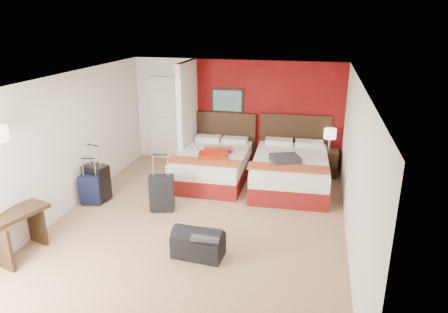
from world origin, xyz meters
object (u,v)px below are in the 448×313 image
(bed_left, at_px, (213,166))
(red_suitcase_open, at_px, (216,152))
(suitcase_charcoal, at_px, (162,194))
(bed_right, at_px, (290,172))
(desk, at_px, (20,234))
(suitcase_black, at_px, (97,183))
(table_lamp, at_px, (330,139))
(duffel_bag, at_px, (198,245))
(suitcase_navy, at_px, (91,191))
(nightstand, at_px, (327,163))

(bed_left, relative_size, red_suitcase_open, 2.47)
(suitcase_charcoal, bearing_deg, bed_left, 56.78)
(bed_right, height_order, desk, desk)
(suitcase_black, height_order, suitcase_charcoal, suitcase_black)
(suitcase_black, distance_m, desk, 2.05)
(table_lamp, height_order, duffel_bag, table_lamp)
(suitcase_navy, xyz_separation_m, desk, (-0.10, -1.85, 0.09))
(suitcase_black, bearing_deg, bed_right, 36.50)
(bed_left, relative_size, suitcase_black, 3.01)
(red_suitcase_open, relative_size, desk, 0.97)
(suitcase_black, relative_size, suitcase_navy, 1.25)
(bed_right, xyz_separation_m, duffel_bag, (-1.13, -2.98, -0.14))
(desk, bearing_deg, nightstand, 59.80)
(bed_left, distance_m, bed_right, 1.69)
(bed_right, bearing_deg, red_suitcase_open, -179.80)
(duffel_bag, bearing_deg, suitcase_navy, 157.37)
(suitcase_navy, bearing_deg, bed_left, 32.74)
(bed_left, xyz_separation_m, suitcase_navy, (-1.95, -1.73, -0.04))
(bed_right, bearing_deg, suitcase_black, -159.80)
(suitcase_charcoal, bearing_deg, bed_right, 21.03)
(red_suitcase_open, bearing_deg, suitcase_navy, -154.47)
(suitcase_black, bearing_deg, duffel_bag, -16.70)
(red_suitcase_open, distance_m, suitcase_navy, 2.65)
(suitcase_black, height_order, suitcase_navy, suitcase_black)
(nightstand, distance_m, table_lamp, 0.55)
(nightstand, height_order, duffel_bag, nightstand)
(bed_right, distance_m, red_suitcase_open, 1.63)
(suitcase_charcoal, relative_size, duffel_bag, 0.86)
(bed_right, height_order, nightstand, bed_right)
(red_suitcase_open, height_order, table_lamp, table_lamp)
(suitcase_charcoal, height_order, duffel_bag, suitcase_charcoal)
(bed_right, distance_m, suitcase_navy, 4.02)
(bed_left, bearing_deg, bed_right, -1.63)
(suitcase_navy, bearing_deg, desk, -101.79)
(bed_left, height_order, bed_right, bed_right)
(suitcase_black, distance_m, suitcase_navy, 0.21)
(table_lamp, xyz_separation_m, suitcase_charcoal, (-3.00, -2.51, -0.53))
(duffel_bag, xyz_separation_m, desk, (-2.61, -0.57, 0.17))
(red_suitcase_open, bearing_deg, bed_left, 122.07)
(table_lamp, distance_m, duffel_bag, 4.34)
(nightstand, distance_m, desk, 6.31)
(nightstand, bearing_deg, suitcase_navy, -150.48)
(suitcase_black, bearing_deg, desk, -79.36)
(table_lamp, bearing_deg, bed_left, -161.43)
(bed_left, xyz_separation_m, table_lamp, (2.46, 0.83, 0.54))
(bed_right, distance_m, table_lamp, 1.27)
(table_lamp, bearing_deg, red_suitcase_open, -158.57)
(bed_left, distance_m, duffel_bag, 3.06)
(table_lamp, bearing_deg, suitcase_charcoal, -140.01)
(table_lamp, relative_size, duffel_bag, 0.64)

